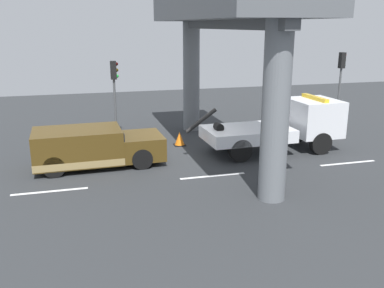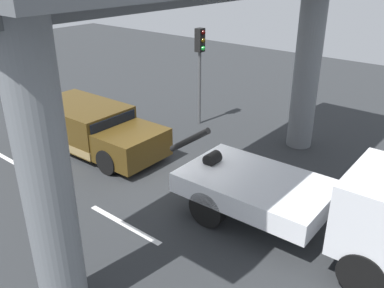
# 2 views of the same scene
# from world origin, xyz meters

# --- Properties ---
(ground_plane) EXTENTS (60.00, 40.00, 0.10)m
(ground_plane) POSITION_xyz_m (0.00, 0.00, -0.05)
(ground_plane) COLOR #2D3033
(lane_stripe_west) EXTENTS (2.60, 0.16, 0.01)m
(lane_stripe_west) POSITION_xyz_m (-6.00, -2.48, 0.00)
(lane_stripe_west) COLOR silver
(lane_stripe_west) RESTS_ON ground
(lane_stripe_mid) EXTENTS (2.60, 0.16, 0.01)m
(lane_stripe_mid) POSITION_xyz_m (0.00, -2.48, 0.00)
(lane_stripe_mid) COLOR silver
(lane_stripe_mid) RESTS_ON ground
(tow_truck_white) EXTENTS (7.28, 2.54, 2.46)m
(tow_truck_white) POSITION_xyz_m (4.35, 0.02, 1.20)
(tow_truck_white) COLOR white
(tow_truck_white) RESTS_ON ground
(towed_van_green) EXTENTS (5.25, 2.33, 1.58)m
(towed_van_green) POSITION_xyz_m (-4.38, -0.00, 0.78)
(towed_van_green) COLOR #4C3814
(towed_van_green) RESTS_ON ground
(traffic_light_near) EXTENTS (0.39, 0.32, 3.91)m
(traffic_light_near) POSITION_xyz_m (-2.98, 4.41, 2.86)
(traffic_light_near) COLOR #515456
(traffic_light_near) RESTS_ON ground
(traffic_cone_orange) EXTENTS (0.55, 0.55, 0.65)m
(traffic_cone_orange) POSITION_xyz_m (-0.20, 2.10, 0.31)
(traffic_cone_orange) COLOR orange
(traffic_cone_orange) RESTS_ON ground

